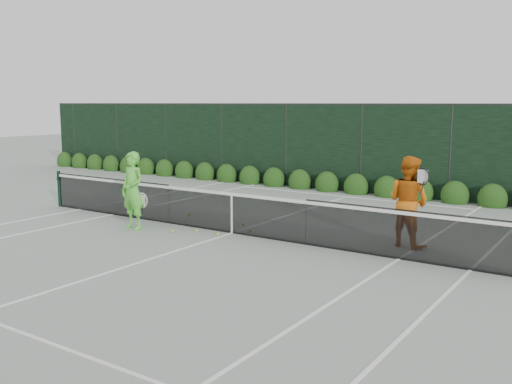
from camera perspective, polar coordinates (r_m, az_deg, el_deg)
The scene contains 8 objects.
ground at distance 13.64m, azimuth -2.42°, elevation -4.14°, with size 80.00×80.00×0.00m, color gray.
tennis_net at distance 13.54m, azimuth -2.51°, elevation -1.93°, with size 12.90×0.10×1.07m.
player_woman at distance 14.25m, azimuth -12.21°, elevation 0.14°, with size 0.73×0.50×1.91m.
player_man at distance 12.66m, azimuth 14.98°, elevation -0.92°, with size 1.14×1.00×1.97m.
court_lines at distance 13.64m, azimuth -2.42°, elevation -4.11°, with size 11.03×23.83×0.01m.
windscreen_fence at distance 11.33m, azimuth -10.60°, elevation 0.83°, with size 32.00×21.07×3.06m.
hedge_row at distance 19.72m, azimuth 9.96°, elevation 0.49°, with size 31.66×0.65×0.94m.
tennis_balls at distance 14.17m, azimuth -4.50°, elevation -3.52°, with size 2.57×1.84×0.07m.
Camera 1 is at (7.87, -10.70, 3.08)m, focal length 40.00 mm.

